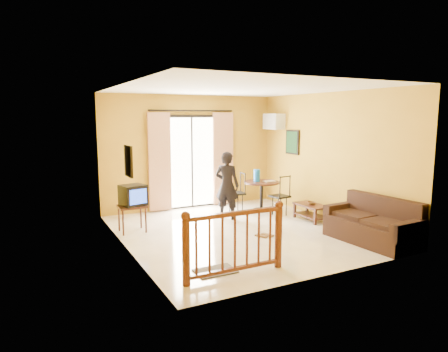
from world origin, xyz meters
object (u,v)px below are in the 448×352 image
television (133,195)px  coffee_table (311,210)px  standing_person (227,185)px  dining_table (262,188)px  sofa (373,225)px

television → coffee_table: (3.72, -0.90, -0.51)m
coffee_table → standing_person: 1.94m
dining_table → coffee_table: size_ratio=1.07×
television → sofa: size_ratio=0.30×
dining_table → standing_person: bearing=-164.1°
coffee_table → standing_person: bearing=148.5°
dining_table → standing_person: 1.18m
dining_table → sofa: bearing=-81.0°
television → standing_person: standing_person is taller
coffee_table → sofa: size_ratio=0.45×
dining_table → coffee_table: (0.48, -1.29, -0.33)m
sofa → television: bearing=141.0°
coffee_table → sofa: (0.00, -1.74, 0.07)m
sofa → dining_table: bearing=95.4°
standing_person → television: bearing=50.1°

